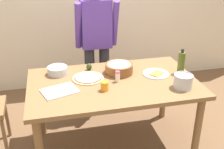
# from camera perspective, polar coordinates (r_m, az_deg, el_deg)

# --- Properties ---
(ground) EXTENTS (8.00, 8.00, 0.00)m
(ground) POSITION_cam_1_polar(r_m,az_deg,el_deg) (3.06, 0.22, -14.27)
(ground) COLOR brown
(dining_table) EXTENTS (1.60, 0.96, 0.76)m
(dining_table) POSITION_cam_1_polar(r_m,az_deg,el_deg) (2.68, 0.24, -3.17)
(dining_table) COLOR brown
(dining_table) RESTS_ON ground
(person_cook) EXTENTS (0.49, 0.25, 1.62)m
(person_cook) POSITION_cam_1_polar(r_m,az_deg,el_deg) (3.26, -3.21, 7.19)
(person_cook) COLOR #2D2D38
(person_cook) RESTS_ON ground
(pizza_raw_on_board) EXTENTS (0.30, 0.30, 0.02)m
(pizza_raw_on_board) POSITION_cam_1_polar(r_m,az_deg,el_deg) (2.70, -4.94, -0.72)
(pizza_raw_on_board) COLOR beige
(pizza_raw_on_board) RESTS_ON dining_table
(plate_with_slice) EXTENTS (0.26, 0.26, 0.02)m
(plate_with_slice) POSITION_cam_1_polar(r_m,az_deg,el_deg) (2.81, 9.04, 0.15)
(plate_with_slice) COLOR white
(plate_with_slice) RESTS_ON dining_table
(popcorn_bowl) EXTENTS (0.28, 0.28, 0.11)m
(popcorn_bowl) POSITION_cam_1_polar(r_m,az_deg,el_deg) (2.79, 1.45, 1.45)
(popcorn_bowl) COLOR brown
(popcorn_bowl) RESTS_ON dining_table
(mixing_bowl_steel) EXTENTS (0.20, 0.20, 0.08)m
(mixing_bowl_steel) POSITION_cam_1_polar(r_m,az_deg,el_deg) (2.83, -11.13, 0.81)
(mixing_bowl_steel) COLOR #B7B7BC
(mixing_bowl_steel) RESTS_ON dining_table
(olive_oil_bottle) EXTENTS (0.07, 0.07, 0.26)m
(olive_oil_bottle) POSITION_cam_1_polar(r_m,az_deg,el_deg) (2.86, 14.04, 2.39)
(olive_oil_bottle) COLOR #47561E
(olive_oil_bottle) RESTS_ON dining_table
(steel_pot) EXTENTS (0.17, 0.17, 0.13)m
(steel_pot) POSITION_cam_1_polar(r_m,az_deg,el_deg) (2.58, 14.39, -1.32)
(steel_pot) COLOR #B7B7BC
(steel_pot) RESTS_ON dining_table
(cup_orange) EXTENTS (0.07, 0.07, 0.08)m
(cup_orange) POSITION_cam_1_polar(r_m,az_deg,el_deg) (2.47, -1.52, -2.39)
(cup_orange) COLOR orange
(cup_orange) RESTS_ON dining_table
(salt_shaker) EXTENTS (0.04, 0.04, 0.11)m
(salt_shaker) POSITION_cam_1_polar(r_m,az_deg,el_deg) (2.62, 1.16, -0.40)
(salt_shaker) COLOR white
(salt_shaker) RESTS_ON dining_table
(cutting_board_white) EXTENTS (0.35, 0.30, 0.01)m
(cutting_board_white) POSITION_cam_1_polar(r_m,az_deg,el_deg) (2.50, -10.70, -3.35)
(cutting_board_white) COLOR white
(cutting_board_white) RESTS_ON dining_table
(avocado) EXTENTS (0.06, 0.06, 0.07)m
(avocado) POSITION_cam_1_polar(r_m,az_deg,el_deg) (2.88, -4.73, 1.62)
(avocado) COLOR #2D4219
(avocado) RESTS_ON dining_table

